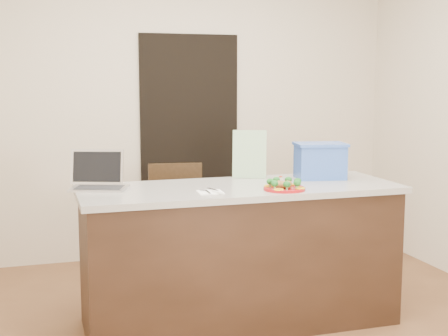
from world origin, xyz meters
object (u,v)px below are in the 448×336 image
object	(u,v)px
laptop	(98,178)
chair	(179,217)
blue_box	(320,161)
plate	(284,188)
island	(240,255)
yogurt_bottle	(281,182)
napkin	(210,192)

from	to	relation	value
laptop	chair	distance (m)	1.06
laptop	blue_box	size ratio (longest dim) A/B	1.05
plate	blue_box	bearing A→B (deg)	40.66
blue_box	island	bearing A→B (deg)	-158.70
plate	yogurt_bottle	bearing A→B (deg)	76.12
chair	yogurt_bottle	bearing A→B (deg)	-56.57
island	napkin	world-z (taller)	napkin
napkin	yogurt_bottle	world-z (taller)	yogurt_bottle
yogurt_bottle	plate	bearing A→B (deg)	-103.88
chair	napkin	bearing A→B (deg)	-84.77
laptop	yogurt_bottle	bearing A→B (deg)	7.00
island	plate	world-z (taller)	plate
island	napkin	xyz separation A→B (m)	(-0.25, -0.18, 0.46)
laptop	blue_box	world-z (taller)	blue_box
yogurt_bottle	chair	world-z (taller)	yogurt_bottle
napkin	plate	bearing A→B (deg)	-5.93
chair	plate	bearing A→B (deg)	-61.46
yogurt_bottle	blue_box	world-z (taller)	blue_box
yogurt_bottle	laptop	bearing A→B (deg)	167.13
laptop	blue_box	xyz separation A→B (m)	(1.51, -0.06, 0.06)
laptop	plate	bearing A→B (deg)	-0.68
napkin	chair	world-z (taller)	chair
island	chair	world-z (taller)	chair
island	laptop	xyz separation A→B (m)	(-0.88, 0.18, 0.52)
blue_box	chair	size ratio (longest dim) A/B	0.40
blue_box	chair	bearing A→B (deg)	148.08
plate	yogurt_bottle	distance (m)	0.16
laptop	chair	bearing A→B (deg)	65.47
plate	napkin	size ratio (longest dim) A/B	1.76
napkin	laptop	distance (m)	0.73
blue_box	plate	bearing A→B (deg)	-129.53
napkin	chair	xyz separation A→B (m)	(0.04, 1.05, -0.38)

